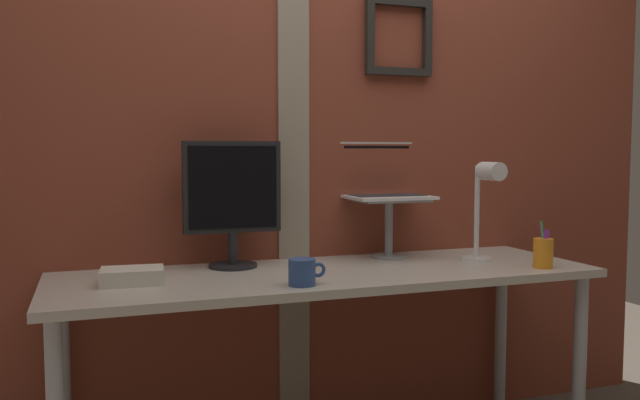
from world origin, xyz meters
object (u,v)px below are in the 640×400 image
object	(u,v)px
monitor	(232,194)
laptop	(382,183)
desk_lamp	(485,201)
pen_cup	(543,253)
coffee_mug	(303,272)

from	to	relation	value
monitor	laptop	xyz separation A→B (m)	(0.64, 0.07, 0.03)
laptop	desk_lamp	bearing A→B (deg)	-47.15
laptop	desk_lamp	distance (m)	0.43
monitor	pen_cup	xyz separation A→B (m)	(1.08, -0.40, -0.22)
pen_cup	coffee_mug	xyz separation A→B (m)	(-0.94, 0.00, -0.01)
monitor	pen_cup	distance (m)	1.17
pen_cup	laptop	bearing A→B (deg)	133.32
monitor	desk_lamp	bearing A→B (deg)	-14.50
laptop	coffee_mug	xyz separation A→B (m)	(-0.50, -0.47, -0.26)
monitor	desk_lamp	xyz separation A→B (m)	(0.93, -0.24, -0.03)
monitor	coffee_mug	world-z (taller)	monitor
desk_lamp	coffee_mug	bearing A→B (deg)	-168.79
desk_lamp	pen_cup	bearing A→B (deg)	-45.77
laptop	monitor	bearing A→B (deg)	-173.63
laptop	pen_cup	xyz separation A→B (m)	(0.44, -0.47, -0.25)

